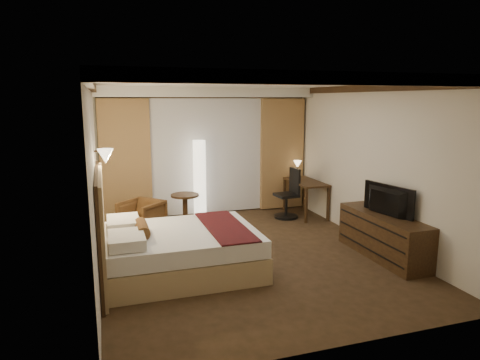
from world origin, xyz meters
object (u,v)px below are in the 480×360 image
object	(u,v)px
desk	(305,198)
bed	(182,251)
armchair	(142,215)
television	(384,197)
office_chair	(286,193)
floor_lamp	(200,179)
dresser	(383,236)
side_table	(185,209)

from	to	relation	value
desk	bed	bearing A→B (deg)	-144.01
armchair	television	distance (m)	4.27
office_chair	television	world-z (taller)	office_chair
floor_lamp	dresser	world-z (taller)	floor_lamp
bed	dresser	bearing A→B (deg)	-7.01
armchair	floor_lamp	xyz separation A→B (m)	(1.26, 0.70, 0.48)
side_table	office_chair	bearing A→B (deg)	-4.70
office_chair	television	bearing A→B (deg)	-84.07
armchair	office_chair	bearing A→B (deg)	49.92
bed	dresser	world-z (taller)	dresser
armchair	bed	bearing A→B (deg)	-32.42
floor_lamp	dresser	distance (m)	3.85
floor_lamp	desk	size ratio (longest dim) A/B	1.41
armchair	television	world-z (taller)	television
armchair	desk	xyz separation A→B (m)	(3.46, 0.22, 0.03)
armchair	office_chair	world-z (taller)	office_chair
floor_lamp	armchair	bearing A→B (deg)	-150.91
bed	dresser	size ratio (longest dim) A/B	1.20
armchair	floor_lamp	world-z (taller)	floor_lamp
desk	office_chair	distance (m)	0.50
side_table	office_chair	size ratio (longest dim) A/B	0.58
side_table	floor_lamp	bearing A→B (deg)	43.05
desk	television	xyz separation A→B (m)	(0.02, -2.61, 0.59)
desk	office_chair	xyz separation A→B (m)	(-0.47, -0.05, 0.15)
bed	desk	distance (m)	3.79
bed	television	xyz separation A→B (m)	(3.09, -0.38, 0.66)
office_chair	dresser	bearing A→B (deg)	-83.42
bed	office_chair	size ratio (longest dim) A/B	2.04
side_table	television	size ratio (longest dim) A/B	0.63
bed	office_chair	bearing A→B (deg)	39.97
desk	office_chair	bearing A→B (deg)	-173.92
bed	television	bearing A→B (deg)	-7.08
bed	side_table	world-z (taller)	bed
floor_lamp	dresser	size ratio (longest dim) A/B	0.93
desk	office_chair	size ratio (longest dim) A/B	1.11
bed	desk	bearing A→B (deg)	35.99
bed	television	distance (m)	3.18
side_table	desk	distance (m)	2.58
office_chair	armchair	bearing A→B (deg)	178.40
armchair	floor_lamp	distance (m)	1.52
side_table	floor_lamp	xyz separation A→B (m)	(0.38, 0.36, 0.52)
desk	dresser	size ratio (longest dim) A/B	0.66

